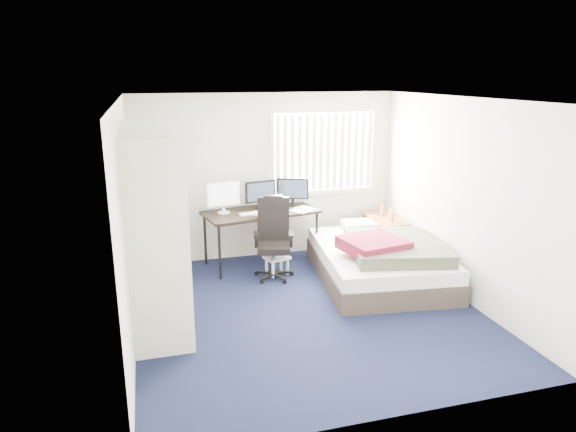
# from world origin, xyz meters

# --- Properties ---
(ground) EXTENTS (4.20, 4.20, 0.00)m
(ground) POSITION_xyz_m (0.00, 0.00, 0.00)
(ground) COLOR black
(ground) RESTS_ON ground
(room_shell) EXTENTS (4.20, 4.20, 4.20)m
(room_shell) POSITION_xyz_m (0.00, 0.00, 1.51)
(room_shell) COLOR silver
(room_shell) RESTS_ON ground
(window_assembly) EXTENTS (1.72, 0.09, 1.32)m
(window_assembly) POSITION_xyz_m (0.90, 2.04, 1.60)
(window_assembly) COLOR white
(window_assembly) RESTS_ON ground
(closet) EXTENTS (0.64, 1.84, 2.22)m
(closet) POSITION_xyz_m (-1.67, 0.27, 1.35)
(closet) COLOR beige
(closet) RESTS_ON ground
(desk) EXTENTS (1.77, 1.07, 1.28)m
(desk) POSITION_xyz_m (-0.18, 1.75, 0.83)
(desk) COLOR black
(desk) RESTS_ON ground
(office_chair) EXTENTS (0.64, 0.64, 1.14)m
(office_chair) POSITION_xyz_m (-0.12, 1.20, 0.44)
(office_chair) COLOR black
(office_chair) RESTS_ON ground
(footstool) EXTENTS (0.39, 0.35, 0.27)m
(footstool) POSITION_xyz_m (-0.07, 1.22, 0.21)
(footstool) COLOR white
(footstool) RESTS_ON ground
(nightstand) EXTENTS (0.49, 0.92, 0.80)m
(nightstand) POSITION_xyz_m (1.75, 1.56, 0.55)
(nightstand) COLOR brown
(nightstand) RESTS_ON ground
(bed) EXTENTS (1.85, 2.32, 0.70)m
(bed) POSITION_xyz_m (1.26, 0.66, 0.29)
(bed) COLOR #382F28
(bed) RESTS_ON ground
(pine_box) EXTENTS (0.54, 0.48, 0.33)m
(pine_box) POSITION_xyz_m (-1.65, 0.34, 0.17)
(pine_box) COLOR tan
(pine_box) RESTS_ON ground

